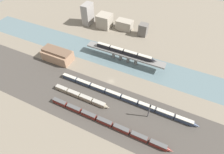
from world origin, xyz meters
The scene contains 14 objects.
ground_plane centered at (0.00, 0.00, 0.00)m, with size 400.00×400.00×0.00m, color #756B5B.
railbed_yard centered at (0.00, -24.00, 0.00)m, with size 280.00×42.00×0.01m, color #423D38.
river_water centered at (0.00, 27.65, 0.00)m, with size 320.00×28.51×0.01m, color slate.
bridge centered at (0.00, 27.65, 6.52)m, with size 71.82×7.22×8.09m.
train_on_bridge centered at (0.35, 27.65, 9.90)m, with size 54.67×3.15×3.69m.
train_yard_near centered at (13.36, -35.07, 1.80)m, with size 86.19×2.90×3.67m.
train_yard_mid centered at (-12.79, -24.11, 1.68)m, with size 45.40×3.15×3.44m.
train_yard_far centered at (15.35, -12.03, 1.80)m, with size 106.52×2.78×3.66m.
warehouse_building centered at (-54.35, 3.68, 5.18)m, with size 26.23×13.70×10.89m.
signal_tower centered at (36.17, -18.31, 7.00)m, with size 1.00×0.75×13.72m.
city_block_far_left centered at (-61.63, 69.50, 11.36)m, with size 8.12×14.23×22.71m, color gray.
city_block_left centered at (-41.73, 70.84, 7.21)m, with size 14.63×14.37×14.43m, color gray.
city_block_center centered at (-20.15, 76.03, 5.04)m, with size 17.17×10.44×10.08m, color gray.
city_block_right centered at (1.75, 73.60, 6.27)m, with size 8.57×8.55×12.54m, color #605B56.
Camera 1 is at (40.43, -83.80, 105.24)m, focal length 28.00 mm.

